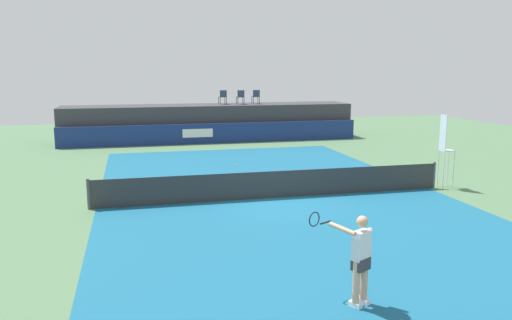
{
  "coord_description": "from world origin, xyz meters",
  "views": [
    {
      "loc": [
        -4.74,
        -16.65,
        4.46
      ],
      "look_at": [
        -0.2,
        2.0,
        1.0
      ],
      "focal_mm": 35.82,
      "sensor_mm": 36.0,
      "label": 1
    }
  ],
  "objects_px": {
    "spectator_chair_far_left": "(223,96)",
    "net_post_near": "(88,194)",
    "tennis_ball": "(235,165)",
    "tennis_player": "(360,257)",
    "spectator_chair_center": "(256,96)",
    "spectator_chair_left": "(241,96)",
    "net_post_far": "(434,175)",
    "umpire_chair": "(445,146)"
  },
  "relations": [
    {
      "from": "spectator_chair_far_left",
      "to": "net_post_near",
      "type": "distance_m",
      "value": 17.1
    },
    {
      "from": "spectator_chair_far_left",
      "to": "tennis_ball",
      "type": "height_order",
      "value": "spectator_chair_far_left"
    },
    {
      "from": "tennis_player",
      "to": "tennis_ball",
      "type": "relative_size",
      "value": 26.03
    },
    {
      "from": "net_post_near",
      "to": "spectator_chair_center",
      "type": "bearing_deg",
      "value": 58.88
    },
    {
      "from": "spectator_chair_center",
      "to": "net_post_near",
      "type": "xyz_separation_m",
      "value": [
        -9.23,
        -15.28,
        -2.19
      ]
    },
    {
      "from": "spectator_chair_left",
      "to": "tennis_ball",
      "type": "relative_size",
      "value": 13.06
    },
    {
      "from": "net_post_near",
      "to": "net_post_far",
      "type": "relative_size",
      "value": 1.0
    },
    {
      "from": "tennis_ball",
      "to": "tennis_player",
      "type": "bearing_deg",
      "value": -92.03
    },
    {
      "from": "spectator_chair_far_left",
      "to": "tennis_ball",
      "type": "bearing_deg",
      "value": -96.66
    },
    {
      "from": "spectator_chair_far_left",
      "to": "net_post_near",
      "type": "xyz_separation_m",
      "value": [
        -7.1,
        -15.4,
        -2.19
      ]
    },
    {
      "from": "spectator_chair_far_left",
      "to": "net_post_far",
      "type": "bearing_deg",
      "value": -71.01
    },
    {
      "from": "spectator_chair_left",
      "to": "tennis_player",
      "type": "xyz_separation_m",
      "value": [
        -2.68,
        -23.36,
        -1.73
      ]
    },
    {
      "from": "spectator_chair_center",
      "to": "net_post_near",
      "type": "relative_size",
      "value": 0.89
    },
    {
      "from": "spectator_chair_center",
      "to": "tennis_ball",
      "type": "height_order",
      "value": "spectator_chair_center"
    },
    {
      "from": "spectator_chair_far_left",
      "to": "spectator_chair_center",
      "type": "height_order",
      "value": "same"
    },
    {
      "from": "net_post_near",
      "to": "net_post_far",
      "type": "xyz_separation_m",
      "value": [
        12.4,
        0.0,
        0.0
      ]
    },
    {
      "from": "spectator_chair_left",
      "to": "net_post_far",
      "type": "xyz_separation_m",
      "value": [
        4.21,
        -15.12,
        -2.19
      ]
    },
    {
      "from": "umpire_chair",
      "to": "tennis_ball",
      "type": "distance_m",
      "value": 9.26
    },
    {
      "from": "tennis_ball",
      "to": "net_post_near",
      "type": "bearing_deg",
      "value": -134.4
    },
    {
      "from": "spectator_chair_center",
      "to": "spectator_chair_left",
      "type": "bearing_deg",
      "value": -170.98
    },
    {
      "from": "spectator_chair_left",
      "to": "spectator_chair_center",
      "type": "height_order",
      "value": "same"
    },
    {
      "from": "spectator_chair_left",
      "to": "tennis_ball",
      "type": "distance_m",
      "value": 9.6
    },
    {
      "from": "spectator_chair_center",
      "to": "tennis_ball",
      "type": "xyz_separation_m",
      "value": [
        -3.21,
        -9.14,
        -2.66
      ]
    },
    {
      "from": "spectator_chair_center",
      "to": "net_post_far",
      "type": "xyz_separation_m",
      "value": [
        3.17,
        -15.28,
        -2.19
      ]
    },
    {
      "from": "tennis_player",
      "to": "spectator_chair_far_left",
      "type": "bearing_deg",
      "value": 86.15
    },
    {
      "from": "net_post_near",
      "to": "spectator_chair_far_left",
      "type": "bearing_deg",
      "value": 65.26
    },
    {
      "from": "net_post_far",
      "to": "umpire_chair",
      "type": "bearing_deg",
      "value": 1.05
    },
    {
      "from": "spectator_chair_left",
      "to": "umpire_chair",
      "type": "height_order",
      "value": "spectator_chair_left"
    },
    {
      "from": "tennis_ball",
      "to": "spectator_chair_left",
      "type": "bearing_deg",
      "value": 76.41
    },
    {
      "from": "tennis_player",
      "to": "net_post_far",
      "type": "bearing_deg",
      "value": 50.12
    },
    {
      "from": "spectator_chair_center",
      "to": "tennis_ball",
      "type": "relative_size",
      "value": 13.06
    },
    {
      "from": "tennis_player",
      "to": "tennis_ball",
      "type": "xyz_separation_m",
      "value": [
        0.51,
        14.39,
        -0.92
      ]
    },
    {
      "from": "spectator_chair_far_left",
      "to": "spectator_chair_center",
      "type": "distance_m",
      "value": 2.13
    },
    {
      "from": "spectator_chair_far_left",
      "to": "net_post_far",
      "type": "relative_size",
      "value": 0.89
    },
    {
      "from": "umpire_chair",
      "to": "spectator_chair_left",
      "type": "bearing_deg",
      "value": 106.91
    },
    {
      "from": "umpire_chair",
      "to": "tennis_ball",
      "type": "height_order",
      "value": "umpire_chair"
    },
    {
      "from": "spectator_chair_center",
      "to": "net_post_far",
      "type": "distance_m",
      "value": 15.76
    },
    {
      "from": "umpire_chair",
      "to": "net_post_far",
      "type": "distance_m",
      "value": 1.15
    },
    {
      "from": "net_post_near",
      "to": "tennis_player",
      "type": "distance_m",
      "value": 9.93
    },
    {
      "from": "spectator_chair_left",
      "to": "tennis_player",
      "type": "distance_m",
      "value": 23.58
    },
    {
      "from": "net_post_near",
      "to": "net_post_far",
      "type": "distance_m",
      "value": 12.4
    },
    {
      "from": "spectator_chair_left",
      "to": "spectator_chair_far_left",
      "type": "bearing_deg",
      "value": 165.25
    }
  ]
}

